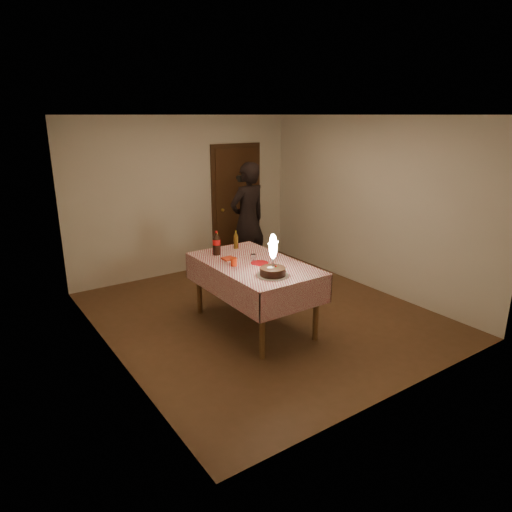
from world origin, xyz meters
name	(u,v)px	position (x,y,z in m)	size (l,w,h in m)	color
ground	(262,314)	(0.00, 0.00, 0.00)	(4.00, 4.50, 0.01)	brown
room_shell	(261,193)	(0.03, 0.08, 1.65)	(4.04, 4.54, 2.62)	beige
dining_table	(254,271)	(-0.28, -0.21, 0.74)	(1.02, 1.72, 0.85)	brown
birthday_cake	(273,266)	(-0.37, -0.72, 0.96)	(0.37, 0.37, 0.49)	white
red_plate	(260,263)	(-0.23, -0.27, 0.86)	(0.22, 0.22, 0.01)	#B00C12
red_cup	(234,262)	(-0.55, -0.18, 0.90)	(0.08, 0.08, 0.10)	red
clear_cup	(253,258)	(-0.25, -0.16, 0.90)	(0.07, 0.07, 0.09)	white
napkin_stack	(229,259)	(-0.47, 0.08, 0.86)	(0.15, 0.15, 0.02)	#B32B14
cola_bottle	(217,243)	(-0.49, 0.34, 1.00)	(0.10, 0.10, 0.32)	black
amber_bottle_left	(217,243)	(-0.40, 0.47, 0.97)	(0.06, 0.06, 0.26)	#54380E
amber_bottle_right	(236,240)	(-0.13, 0.44, 0.97)	(0.06, 0.06, 0.26)	#54380E
photographer	(248,220)	(0.75, 1.48, 0.94)	(0.74, 0.53, 1.89)	black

